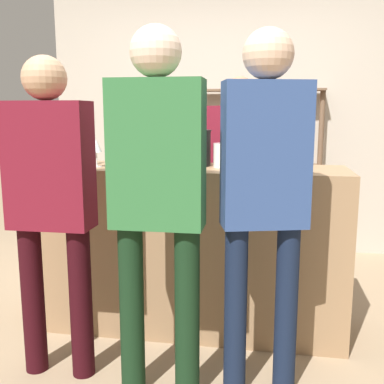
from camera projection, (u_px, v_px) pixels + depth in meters
The scene contains 14 objects.
ground_plane at pixel (192, 324), 2.97m from camera, with size 16.00×16.00×0.00m, color #9E8466.
bar_counter at pixel (192, 248), 2.87m from camera, with size 1.90×0.54×1.05m, color #997551.
back_wall at pixel (224, 111), 4.53m from camera, with size 3.50×0.12×2.80m, color #B2A899.
back_shelf at pixel (222, 145), 4.42m from camera, with size 1.94×0.18×1.60m.
counter_bottle_0 at pixel (152, 147), 2.72m from camera, with size 0.08×0.08×0.32m.
counter_bottle_1 at pixel (74, 143), 2.79m from camera, with size 0.08×0.08×0.36m.
counter_bottle_2 at pixel (111, 142), 2.85m from camera, with size 0.08×0.08×0.37m.
wine_glass at pixel (96, 147), 2.77m from camera, with size 0.07×0.07×0.17m.
ice_bucket at pixel (196, 148), 2.83m from camera, with size 0.20×0.20×0.23m.
cork_jar at pixel (224, 155), 2.75m from camera, with size 0.13×0.13×0.15m.
customer_left at pixel (51, 194), 2.26m from camera, with size 0.42×0.22×1.65m.
customer_center at pixel (158, 186), 2.07m from camera, with size 0.43×0.23×1.76m.
server_behind_counter at pixel (239, 168), 3.46m from camera, with size 0.51×0.31×1.65m.
customer_right at pixel (265, 183), 2.09m from camera, with size 0.43×0.27×1.75m.
Camera 1 is at (0.47, -2.73, 1.38)m, focal length 42.00 mm.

